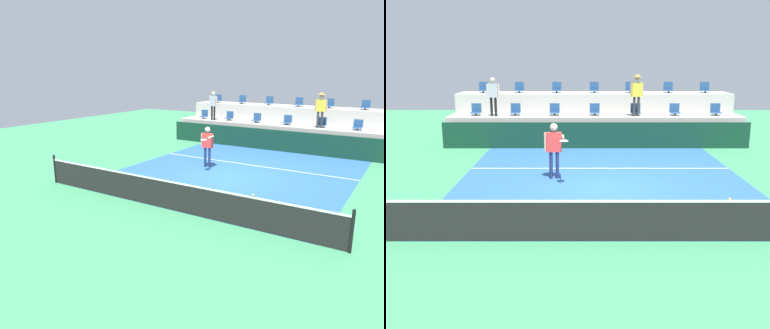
# 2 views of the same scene
# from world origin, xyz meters

# --- Properties ---
(ground_plane) EXTENTS (40.00, 40.00, 0.00)m
(ground_plane) POSITION_xyz_m (0.00, 0.00, 0.00)
(ground_plane) COLOR #388456
(court_inner_paint) EXTENTS (9.00, 10.00, 0.01)m
(court_inner_paint) POSITION_xyz_m (0.00, 1.00, 0.00)
(court_inner_paint) COLOR #285693
(court_inner_paint) RESTS_ON ground_plane
(court_service_line) EXTENTS (9.00, 0.06, 0.00)m
(court_service_line) POSITION_xyz_m (0.00, 2.40, 0.01)
(court_service_line) COLOR white
(court_service_line) RESTS_ON ground_plane
(tennis_net) EXTENTS (10.48, 0.08, 1.07)m
(tennis_net) POSITION_xyz_m (0.00, -4.00, 0.50)
(tennis_net) COLOR black
(tennis_net) RESTS_ON ground_plane
(sponsor_backboard) EXTENTS (13.00, 0.16, 1.10)m
(sponsor_backboard) POSITION_xyz_m (0.00, 6.00, 0.55)
(sponsor_backboard) COLOR #0F3323
(sponsor_backboard) RESTS_ON ground_plane
(seating_tier_lower) EXTENTS (13.00, 1.80, 1.25)m
(seating_tier_lower) POSITION_xyz_m (0.00, 7.30, 0.62)
(seating_tier_lower) COLOR #ADAAA3
(seating_tier_lower) RESTS_ON ground_plane
(seating_tier_upper) EXTENTS (13.00, 1.80, 2.10)m
(seating_tier_upper) POSITION_xyz_m (0.00, 9.10, 1.05)
(seating_tier_upper) COLOR #ADAAA3
(seating_tier_upper) RESTS_ON ground_plane
(stadium_chair_lower_far_left) EXTENTS (0.44, 0.40, 0.52)m
(stadium_chair_lower_far_left) POSITION_xyz_m (-5.32, 7.23, 1.46)
(stadium_chair_lower_far_left) COLOR #2D2D33
(stadium_chair_lower_far_left) RESTS_ON seating_tier_lower
(stadium_chair_lower_left) EXTENTS (0.44, 0.40, 0.52)m
(stadium_chair_lower_left) POSITION_xyz_m (-3.56, 7.23, 1.46)
(stadium_chair_lower_left) COLOR #2D2D33
(stadium_chair_lower_left) RESTS_ON seating_tier_lower
(stadium_chair_lower_mid_left) EXTENTS (0.44, 0.40, 0.52)m
(stadium_chair_lower_mid_left) POSITION_xyz_m (-1.82, 7.23, 1.46)
(stadium_chair_lower_mid_left) COLOR #2D2D33
(stadium_chair_lower_mid_left) RESTS_ON seating_tier_lower
(stadium_chair_lower_center) EXTENTS (0.44, 0.40, 0.52)m
(stadium_chair_lower_center) POSITION_xyz_m (-0.03, 7.23, 1.46)
(stadium_chair_lower_center) COLOR #2D2D33
(stadium_chair_lower_center) RESTS_ON seating_tier_lower
(stadium_chair_lower_mid_right) EXTENTS (0.44, 0.40, 0.52)m
(stadium_chair_lower_mid_right) POSITION_xyz_m (1.80, 7.23, 1.46)
(stadium_chair_lower_mid_right) COLOR #2D2D33
(stadium_chair_lower_mid_right) RESTS_ON seating_tier_lower
(stadium_chair_lower_right) EXTENTS (0.44, 0.40, 0.52)m
(stadium_chair_lower_right) POSITION_xyz_m (3.54, 7.23, 1.46)
(stadium_chair_lower_right) COLOR #2D2D33
(stadium_chair_lower_right) RESTS_ON seating_tier_lower
(stadium_chair_upper_far_left) EXTENTS (0.44, 0.40, 0.52)m
(stadium_chair_upper_far_left) POSITION_xyz_m (-5.32, 9.03, 2.31)
(stadium_chair_upper_far_left) COLOR #2D2D33
(stadium_chair_upper_far_left) RESTS_ON seating_tier_upper
(stadium_chair_upper_left) EXTENTS (0.44, 0.40, 0.52)m
(stadium_chair_upper_left) POSITION_xyz_m (-3.60, 9.03, 2.31)
(stadium_chair_upper_left) COLOR #2D2D33
(stadium_chair_upper_left) RESTS_ON seating_tier_upper
(stadium_chair_upper_mid_left) EXTENTS (0.44, 0.40, 0.52)m
(stadium_chair_upper_mid_left) POSITION_xyz_m (-1.80, 9.03, 2.31)
(stadium_chair_upper_mid_left) COLOR #2D2D33
(stadium_chair_upper_mid_left) RESTS_ON seating_tier_upper
(stadium_chair_upper_center) EXTENTS (0.44, 0.40, 0.52)m
(stadium_chair_upper_center) POSITION_xyz_m (0.01, 9.03, 2.31)
(stadium_chair_upper_center) COLOR #2D2D33
(stadium_chair_upper_center) RESTS_ON seating_tier_upper
(stadium_chair_upper_mid_right) EXTENTS (0.44, 0.40, 0.52)m
(stadium_chair_upper_mid_right) POSITION_xyz_m (1.74, 9.03, 2.31)
(stadium_chair_upper_mid_right) COLOR #2D2D33
(stadium_chair_upper_mid_right) RESTS_ON seating_tier_upper
(stadium_chair_upper_right) EXTENTS (0.44, 0.40, 0.52)m
(stadium_chair_upper_right) POSITION_xyz_m (3.57, 9.03, 2.31)
(stadium_chair_upper_right) COLOR #2D2D33
(stadium_chair_upper_right) RESTS_ON seating_tier_upper
(tennis_player) EXTENTS (0.80, 1.21, 1.78)m
(tennis_player) POSITION_xyz_m (-1.52, 1.04, 1.10)
(tennis_player) COLOR navy
(tennis_player) RESTS_ON ground_plane
(spectator_in_grey) EXTENTS (0.59, 0.25, 1.68)m
(spectator_in_grey) POSITION_xyz_m (-4.46, 6.85, 2.26)
(spectator_in_grey) COLOR black
(spectator_in_grey) RESTS_ON seating_tier_lower
(spectator_with_hat) EXTENTS (0.60, 0.50, 1.79)m
(spectator_with_hat) POSITION_xyz_m (1.77, 6.85, 2.36)
(spectator_with_hat) COLOR #2D2D33
(spectator_with_hat) RESTS_ON seating_tier_lower
(tennis_ball) EXTENTS (0.07, 0.07, 0.07)m
(tennis_ball) POSITION_xyz_m (2.55, -3.48, 0.77)
(tennis_ball) COLOR #CCE033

